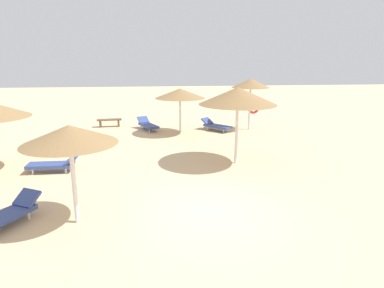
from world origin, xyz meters
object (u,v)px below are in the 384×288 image
parasol_0 (69,135)px  parasol_1 (251,84)px  bench_0 (109,121)px  parasol_2 (180,93)px  lounger_0 (7,214)px  lounger_3 (54,164)px  parasol_5 (238,96)px  lounger_2 (148,125)px  lounger_1 (216,125)px

parasol_0 → parasol_1: (7.64, 10.86, 0.30)m
bench_0 → parasol_2: bearing=-27.8°
parasol_1 → lounger_0: (-9.40, -10.85, -2.38)m
parasol_2 → lounger_3: parasol_2 is taller
parasol_0 → lounger_3: (-1.76, 4.18, -2.08)m
parasol_2 → parasol_1: bearing=8.6°
parasol_5 → lounger_2: (-3.78, 6.82, -2.45)m
parasol_2 → bench_0: bearing=152.2°
parasol_0 → lounger_3: size_ratio=1.38×
lounger_3 → lounger_2: bearing=65.1°
lounger_2 → bench_0: (-2.39, 1.12, 0.03)m
parasol_2 → lounger_1: parasol_2 is taller
parasol_5 → parasol_0: bearing=-139.6°
parasol_0 → lounger_0: bearing=179.6°
parasol_0 → parasol_2: bearing=71.3°
lounger_0 → lounger_3: size_ratio=1.03×
parasol_2 → lounger_1: size_ratio=1.53×
bench_0 → lounger_1: bearing=-15.4°
lounger_3 → lounger_0: bearing=-90.0°
parasol_2 → parasol_5: parasol_5 is taller
parasol_0 → parasol_1: bearing=54.9°
lounger_1 → parasol_2: bearing=-167.1°
parasol_2 → bench_0: parasol_2 is taller
parasol_0 → parasol_1: size_ratio=0.88×
parasol_1 → lounger_0: bearing=-130.9°
lounger_1 → parasol_0: bearing=-117.5°
parasol_1 → parasol_2: parasol_1 is taller
lounger_3 → bench_0: bearing=83.5°
lounger_3 → parasol_5: bearing=2.9°
lounger_0 → parasol_5: bearing=32.5°
parasol_2 → lounger_0: 11.64m
parasol_0 → lounger_0: (-1.77, 0.01, -2.08)m
parasol_0 → lounger_0: 2.73m
lounger_0 → lounger_1: 12.99m
parasol_0 → parasol_1: 13.28m
lounger_1 → bench_0: size_ratio=1.20×
parasol_1 → lounger_0: 14.55m
parasol_2 → lounger_2: parasol_2 is taller
parasol_5 → bench_0: parasol_5 is taller
parasol_1 → lounger_3: bearing=-144.6°
parasol_2 → lounger_2: (-1.88, 1.14, -1.95)m
parasol_1 → lounger_2: size_ratio=1.51×
parasol_5 → lounger_0: size_ratio=1.58×
parasol_1 → lounger_0: size_ratio=1.52×
lounger_0 → lounger_3: bearing=90.0°
parasol_1 → lounger_2: bearing=175.2°
lounger_0 → bench_0: (0.96, 12.47, 0.03)m
parasol_1 → lounger_3: 11.77m
parasol_0 → parasol_5: size_ratio=0.85×
parasol_0 → bench_0: parasol_0 is taller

